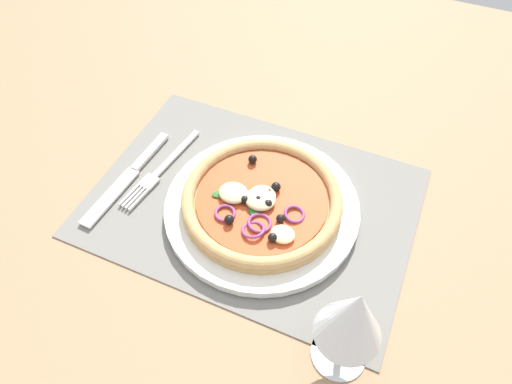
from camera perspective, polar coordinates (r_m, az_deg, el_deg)
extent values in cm
cube|color=#9E7A56|center=(67.30, -0.44, -1.92)|extent=(190.00, 140.00, 2.40)
cube|color=slate|center=(66.18, -0.44, -1.20)|extent=(45.68, 32.92, 0.40)
cylinder|color=silver|center=(64.54, 0.73, -1.87)|extent=(27.48, 27.48, 1.29)
cylinder|color=tan|center=(63.63, 0.74, -1.25)|extent=(22.41, 22.41, 1.00)
torus|color=tan|center=(62.95, 0.75, -0.78)|extent=(22.42, 22.42, 1.80)
cylinder|color=#C64C23|center=(63.11, 0.75, -0.89)|extent=(18.38, 18.38, 0.30)
ellipsoid|color=beige|center=(62.89, -2.85, -0.09)|extent=(4.15, 3.74, 1.25)
ellipsoid|color=beige|center=(59.06, 3.36, -5.30)|extent=(3.25, 2.92, 0.97)
ellipsoid|color=beige|center=(62.65, 0.84, -0.38)|extent=(3.76, 3.39, 1.13)
ellipsoid|color=beige|center=(62.09, 0.51, -0.90)|extent=(4.34, 3.91, 1.30)
sphere|color=black|center=(61.95, 0.33, -1.01)|extent=(1.37, 1.37, 1.37)
sphere|color=black|center=(61.56, 1.49, -1.53)|extent=(1.33, 1.33, 1.33)
sphere|color=black|center=(58.55, 2.08, -5.74)|extent=(1.24, 1.24, 1.24)
sphere|color=black|center=(63.47, 2.51, 0.64)|extent=(1.35, 1.35, 1.35)
sphere|color=black|center=(60.32, 3.08, -3.34)|extent=(1.17, 1.17, 1.17)
sphere|color=black|center=(63.03, 1.64, -0.01)|extent=(1.06, 1.06, 1.06)
sphere|color=black|center=(62.03, -1.22, -1.06)|extent=(1.20, 1.20, 1.20)
sphere|color=black|center=(66.89, -0.43, 4.12)|extent=(1.28, 1.28, 1.28)
sphere|color=black|center=(60.14, -3.38, -3.48)|extent=(1.33, 1.33, 1.33)
torus|color=#8E3D75|center=(59.63, -0.35, -4.75)|extent=(3.34, 3.24, 1.54)
torus|color=#8E3D75|center=(60.24, 0.45, -3.90)|extent=(3.35, 3.34, 0.87)
torus|color=#8E3D75|center=(61.29, 4.83, -2.77)|extent=(2.96, 2.93, 0.93)
torus|color=#8E3D75|center=(61.31, -3.89, -2.66)|extent=(2.92, 2.91, 0.51)
ellipsoid|color=#2D6B28|center=(63.44, -4.31, -0.20)|extent=(3.11, 2.69, 0.30)
ellipsoid|color=#2D6B28|center=(61.69, -0.32, -2.08)|extent=(2.70, 3.11, 0.30)
cube|color=silver|center=(72.95, -9.90, 4.80)|extent=(2.28, 11.19, 0.44)
cube|color=silver|center=(69.80, -13.24, 1.24)|extent=(2.50, 2.77, 0.44)
cube|color=silver|center=(68.91, -15.57, -0.36)|extent=(0.85, 4.33, 0.44)
cube|color=silver|center=(68.59, -15.20, -0.56)|extent=(0.85, 4.33, 0.44)
cube|color=silver|center=(68.28, -14.83, -0.77)|extent=(0.85, 4.33, 0.44)
cube|color=silver|center=(67.97, -14.45, -0.97)|extent=(0.85, 4.33, 0.44)
cube|color=silver|center=(73.89, -13.10, 4.94)|extent=(1.79, 8.46, 0.62)
cube|color=silver|center=(69.52, -17.77, -0.54)|extent=(2.68, 11.70, 0.44)
cylinder|color=silver|center=(56.41, 10.28, -19.23)|extent=(6.40, 6.40, 0.40)
cylinder|color=silver|center=(53.44, 10.78, -18.08)|extent=(0.80, 0.80, 6.00)
cone|color=silver|center=(46.83, 12.12, -14.92)|extent=(7.20, 7.20, 8.50)
cone|color=#D1336B|center=(47.75, 11.91, -15.42)|extent=(5.02, 5.02, 5.65)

